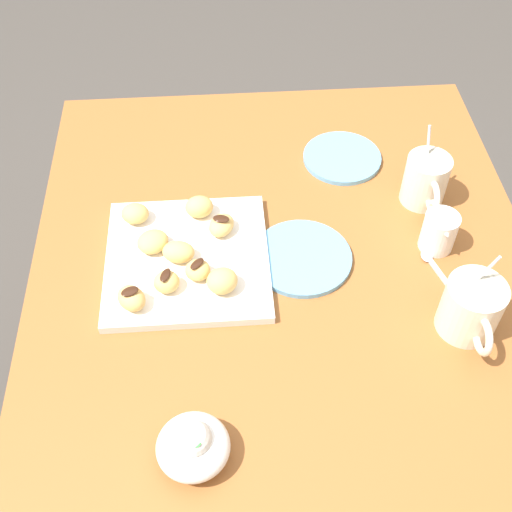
% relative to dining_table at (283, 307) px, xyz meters
% --- Properties ---
extents(ground_plane, '(8.00, 8.00, 0.00)m').
position_rel_dining_table_xyz_m(ground_plane, '(0.00, 0.00, -0.58)').
color(ground_plane, '#423D38').
extents(dining_table, '(1.01, 0.88, 0.71)m').
position_rel_dining_table_xyz_m(dining_table, '(0.00, 0.00, 0.00)').
color(dining_table, '#935628').
rests_on(dining_table, ground_plane).
extents(pastry_plate_square, '(0.28, 0.28, 0.02)m').
position_rel_dining_table_xyz_m(pastry_plate_square, '(-0.02, -0.17, 0.13)').
color(pastry_plate_square, white).
rests_on(pastry_plate_square, dining_table).
extents(coffee_mug_cream_left, '(0.12, 0.08, 0.15)m').
position_rel_dining_table_xyz_m(coffee_mug_cream_left, '(-0.14, 0.27, 0.17)').
color(coffee_mug_cream_left, silver).
rests_on(coffee_mug_cream_left, dining_table).
extents(coffee_mug_cream_right, '(0.13, 0.09, 0.15)m').
position_rel_dining_table_xyz_m(coffee_mug_cream_right, '(0.15, 0.27, 0.17)').
color(coffee_mug_cream_right, silver).
rests_on(coffee_mug_cream_right, dining_table).
extents(cream_pitcher_white, '(0.10, 0.06, 0.07)m').
position_rel_dining_table_xyz_m(cream_pitcher_white, '(-0.03, 0.27, 0.16)').
color(cream_pitcher_white, white).
rests_on(cream_pitcher_white, dining_table).
extents(ice_cream_bowl, '(0.10, 0.10, 0.07)m').
position_rel_dining_table_xyz_m(ice_cream_bowl, '(0.33, -0.16, 0.15)').
color(ice_cream_bowl, white).
rests_on(ice_cream_bowl, dining_table).
extents(saucer_sky_left, '(0.15, 0.15, 0.01)m').
position_rel_dining_table_xyz_m(saucer_sky_left, '(-0.27, 0.14, 0.13)').
color(saucer_sky_left, '#66A8DB').
rests_on(saucer_sky_left, dining_table).
extents(saucer_sky_right, '(0.17, 0.17, 0.01)m').
position_rel_dining_table_xyz_m(saucer_sky_right, '(-0.01, 0.03, 0.13)').
color(saucer_sky_right, '#66A8DB').
rests_on(saucer_sky_right, dining_table).
extents(loose_spoon_near_saucer, '(0.16, 0.06, 0.01)m').
position_rel_dining_table_xyz_m(loose_spoon_near_saucer, '(0.04, 0.26, 0.12)').
color(loose_spoon_near_saucer, silver).
rests_on(loose_spoon_near_saucer, dining_table).
extents(beignet_0, '(0.04, 0.05, 0.03)m').
position_rel_dining_table_xyz_m(beignet_0, '(0.05, -0.20, 0.15)').
color(beignet_0, '#E5B260').
rests_on(beignet_0, pastry_plate_square).
extents(chocolate_drizzle_0, '(0.03, 0.02, 0.00)m').
position_rel_dining_table_xyz_m(chocolate_drizzle_0, '(0.05, -0.20, 0.17)').
color(chocolate_drizzle_0, '#381E11').
rests_on(chocolate_drizzle_0, beignet_0).
extents(beignet_1, '(0.07, 0.06, 0.03)m').
position_rel_dining_table_xyz_m(beignet_1, '(0.08, -0.26, 0.15)').
color(beignet_1, '#E5B260').
rests_on(beignet_1, pastry_plate_square).
extents(chocolate_drizzle_1, '(0.03, 0.03, 0.00)m').
position_rel_dining_table_xyz_m(chocolate_drizzle_1, '(0.08, -0.26, 0.17)').
color(chocolate_drizzle_1, '#381E11').
rests_on(chocolate_drizzle_1, beignet_1).
extents(beignet_2, '(0.05, 0.05, 0.04)m').
position_rel_dining_table_xyz_m(beignet_2, '(-0.12, -0.14, 0.16)').
color(beignet_2, '#E5B260').
rests_on(beignet_2, pastry_plate_square).
extents(beignet_3, '(0.07, 0.07, 0.04)m').
position_rel_dining_table_xyz_m(beignet_3, '(0.05, -0.11, 0.16)').
color(beignet_3, '#E5B260').
rests_on(beignet_3, pastry_plate_square).
extents(beignet_4, '(0.07, 0.07, 0.03)m').
position_rel_dining_table_xyz_m(beignet_4, '(-0.04, -0.23, 0.15)').
color(beignet_4, '#E5B260').
rests_on(beignet_4, pastry_plate_square).
extents(beignet_5, '(0.07, 0.06, 0.03)m').
position_rel_dining_table_xyz_m(beignet_5, '(-0.07, -0.11, 0.15)').
color(beignet_5, '#E5B260').
rests_on(beignet_5, pastry_plate_square).
extents(chocolate_drizzle_5, '(0.03, 0.03, 0.00)m').
position_rel_dining_table_xyz_m(chocolate_drizzle_5, '(-0.07, -0.11, 0.17)').
color(chocolate_drizzle_5, '#381E11').
rests_on(chocolate_drizzle_5, beignet_5).
extents(beignet_6, '(0.05, 0.06, 0.03)m').
position_rel_dining_table_xyz_m(beignet_6, '(-0.02, -0.18, 0.15)').
color(beignet_6, '#E5B260').
rests_on(beignet_6, pastry_plate_square).
extents(beignet_7, '(0.05, 0.05, 0.03)m').
position_rel_dining_table_xyz_m(beignet_7, '(0.03, -0.15, 0.15)').
color(beignet_7, '#E5B260').
rests_on(beignet_7, pastry_plate_square).
extents(chocolate_drizzle_7, '(0.03, 0.03, 0.00)m').
position_rel_dining_table_xyz_m(chocolate_drizzle_7, '(0.03, -0.15, 0.17)').
color(chocolate_drizzle_7, '#381E11').
rests_on(chocolate_drizzle_7, beignet_7).
extents(beignet_8, '(0.05, 0.06, 0.03)m').
position_rel_dining_table_xyz_m(beignet_8, '(-0.11, -0.26, 0.15)').
color(beignet_8, '#E5B260').
rests_on(beignet_8, pastry_plate_square).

